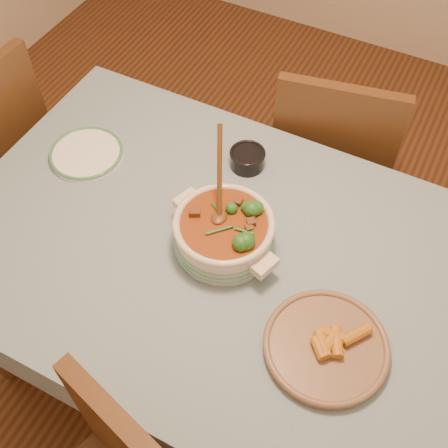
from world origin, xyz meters
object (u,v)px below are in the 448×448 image
at_px(stew_casserole, 224,231).
at_px(chair_far, 332,152).
at_px(condiment_bowl, 247,158).
at_px(fried_plate, 326,346).
at_px(white_plate, 86,154).
at_px(dining_table, 227,270).

distance_m(stew_casserole, chair_far, 0.79).
bearing_deg(stew_casserole, condiment_bowl, 103.87).
relative_size(stew_casserole, fried_plate, 1.06).
xyz_separation_m(stew_casserole, fried_plate, (0.38, -0.17, -0.05)).
height_order(stew_casserole, white_plate, stew_casserole).
xyz_separation_m(stew_casserole, condiment_bowl, (-0.08, 0.32, -0.04)).
relative_size(condiment_bowl, chair_far, 0.12).
relative_size(stew_casserole, condiment_bowl, 3.13).
relative_size(fried_plate, chair_far, 0.37).
distance_m(condiment_bowl, chair_far, 0.51).
distance_m(dining_table, condiment_bowl, 0.38).
xyz_separation_m(white_plate, chair_far, (0.67, 0.61, -0.23)).
bearing_deg(fried_plate, chair_far, 107.42).
distance_m(white_plate, chair_far, 0.94).
relative_size(stew_casserole, chair_far, 0.39).
bearing_deg(white_plate, fried_plate, -16.53).
bearing_deg(chair_far, white_plate, 31.04).
relative_size(dining_table, white_plate, 5.95).
bearing_deg(fried_plate, condiment_bowl, 133.33).
xyz_separation_m(condiment_bowl, chair_far, (0.18, 0.40, -0.26)).
xyz_separation_m(white_plate, fried_plate, (0.95, -0.28, 0.01)).
relative_size(condiment_bowl, fried_plate, 0.34).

